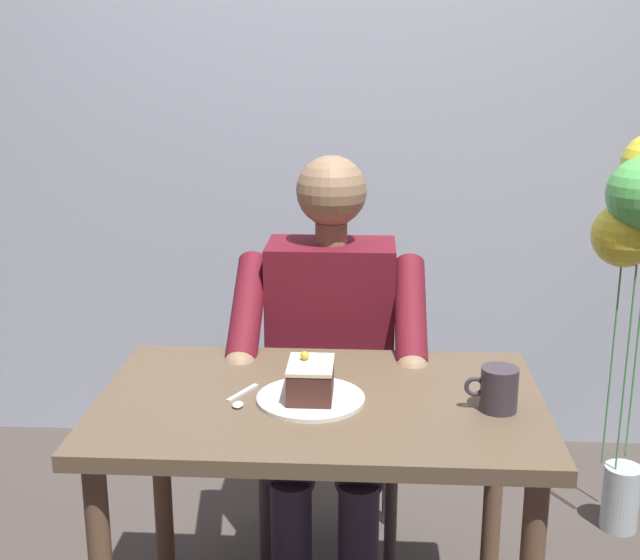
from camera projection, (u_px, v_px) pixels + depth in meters
cafe_rear_panel at (343, 55)px, 3.10m from camera, size 6.40×0.12×3.00m
dining_table at (320, 440)px, 1.96m from camera, size 1.01×0.64×0.76m
chair at (332, 394)px, 2.59m from camera, size 0.42×0.42×0.91m
seated_person at (329, 370)px, 2.39m from camera, size 0.53×0.58×1.24m
dessert_plate at (311, 399)px, 1.91m from camera, size 0.25×0.25×0.01m
cake_slice at (311, 380)px, 1.90m from camera, size 0.10×0.14×0.10m
coffee_cup at (498, 388)px, 1.85m from camera, size 0.12×0.08×0.10m
dessert_spoon at (240, 399)px, 1.91m from camera, size 0.06×0.14×0.01m
balloon_display at (640, 230)px, 2.55m from camera, size 0.30×0.31×1.29m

